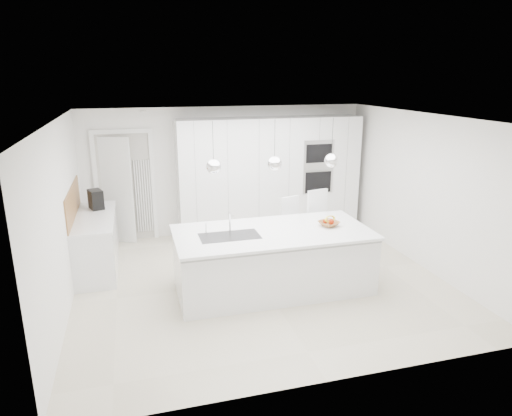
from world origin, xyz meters
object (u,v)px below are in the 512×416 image
object	(u,v)px
fruit_bowl	(329,224)
bar_stool_left	(292,231)
espresso_machine	(96,199)
bar_stool_right	(320,228)
island_base	(273,262)

from	to	relation	value
fruit_bowl	bar_stool_left	xyz separation A→B (m)	(-0.26, 0.89, -0.39)
espresso_machine	bar_stool_right	bearing A→B (deg)	-36.26
fruit_bowl	espresso_machine	world-z (taller)	espresso_machine
bar_stool_left	bar_stool_right	bearing A→B (deg)	-33.09
bar_stool_left	bar_stool_right	xyz separation A→B (m)	(0.45, -0.14, 0.06)
island_base	bar_stool_right	xyz separation A→B (m)	(1.07, 0.79, 0.18)
island_base	espresso_machine	xyz separation A→B (m)	(-2.53, 1.94, 0.63)
espresso_machine	fruit_bowl	bearing A→B (deg)	-47.69
island_base	espresso_machine	world-z (taller)	espresso_machine
fruit_bowl	bar_stool_right	size ratio (longest dim) A/B	0.24
fruit_bowl	bar_stool_left	size ratio (longest dim) A/B	0.27
fruit_bowl	bar_stool_left	bearing A→B (deg)	106.00
island_base	espresso_machine	distance (m)	3.25
bar_stool_right	fruit_bowl	bearing A→B (deg)	-117.65
bar_stool_right	espresso_machine	bearing A→B (deg)	149.01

